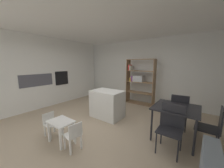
{
  "coord_description": "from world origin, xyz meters",
  "views": [
    {
      "loc": [
        2.3,
        -2.56,
        1.76
      ],
      "look_at": [
        -0.12,
        0.74,
        1.08
      ],
      "focal_mm": 19.75,
      "sensor_mm": 36.0,
      "label": 1
    }
  ],
  "objects_px": {
    "child_table": "(61,125)",
    "dining_chair_near": "(171,124)",
    "dining_table": "(176,110)",
    "dining_chair_far": "(179,109)",
    "built_in_oven": "(62,78)",
    "child_chair_right": "(74,135)",
    "dining_chair_window_side": "(214,125)",
    "kitchen_island": "(107,104)",
    "child_chair_left": "(51,123)",
    "open_bookshelf": "(139,80)"
  },
  "relations": [
    {
      "from": "child_table",
      "to": "dining_chair_near",
      "type": "relative_size",
      "value": 0.58
    },
    {
      "from": "dining_table",
      "to": "dining_chair_far",
      "type": "height_order",
      "value": "dining_chair_far"
    },
    {
      "from": "built_in_oven",
      "to": "child_chair_right",
      "type": "height_order",
      "value": "built_in_oven"
    },
    {
      "from": "dining_chair_far",
      "to": "dining_chair_window_side",
      "type": "height_order",
      "value": "dining_chair_far"
    },
    {
      "from": "child_chair_right",
      "to": "dining_chair_near",
      "type": "xyz_separation_m",
      "value": [
        1.56,
        1.18,
        0.22
      ]
    },
    {
      "from": "child_chair_right",
      "to": "kitchen_island",
      "type": "bearing_deg",
      "value": -157.15
    },
    {
      "from": "child_chair_right",
      "to": "dining_chair_far",
      "type": "bearing_deg",
      "value": 151.11
    },
    {
      "from": "dining_chair_window_side",
      "to": "dining_chair_near",
      "type": "xyz_separation_m",
      "value": [
        -0.69,
        -0.48,
        0.02
      ]
    },
    {
      "from": "dining_chair_near",
      "to": "child_chair_right",
      "type": "bearing_deg",
      "value": -142.53
    },
    {
      "from": "kitchen_island",
      "to": "child_table",
      "type": "height_order",
      "value": "kitchen_island"
    },
    {
      "from": "kitchen_island",
      "to": "dining_table",
      "type": "xyz_separation_m",
      "value": [
        2.03,
        -0.01,
        0.25
      ]
    },
    {
      "from": "child_chair_left",
      "to": "dining_chair_near",
      "type": "distance_m",
      "value": 2.76
    },
    {
      "from": "open_bookshelf",
      "to": "dining_table",
      "type": "height_order",
      "value": "open_bookshelf"
    },
    {
      "from": "dining_chair_window_side",
      "to": "child_chair_left",
      "type": "bearing_deg",
      "value": -60.35
    },
    {
      "from": "dining_chair_window_side",
      "to": "kitchen_island",
      "type": "bearing_deg",
      "value": -88.22
    },
    {
      "from": "built_in_oven",
      "to": "dining_chair_window_side",
      "type": "bearing_deg",
      "value": -0.16
    },
    {
      "from": "child_chair_right",
      "to": "dining_chair_window_side",
      "type": "bearing_deg",
      "value": 133.63
    },
    {
      "from": "built_in_oven",
      "to": "dining_chair_window_side",
      "type": "relative_size",
      "value": 0.64
    },
    {
      "from": "built_in_oven",
      "to": "dining_chair_window_side",
      "type": "xyz_separation_m",
      "value": [
        5.29,
        -0.02,
        -0.59
      ]
    },
    {
      "from": "child_chair_left",
      "to": "built_in_oven",
      "type": "bearing_deg",
      "value": 48.89
    },
    {
      "from": "child_chair_right",
      "to": "dining_table",
      "type": "relative_size",
      "value": 0.64
    },
    {
      "from": "child_table",
      "to": "dining_chair_window_side",
      "type": "relative_size",
      "value": 0.6
    },
    {
      "from": "child_chair_right",
      "to": "dining_chair_window_side",
      "type": "distance_m",
      "value": 2.81
    },
    {
      "from": "dining_table",
      "to": "child_table",
      "type": "bearing_deg",
      "value": -140.62
    },
    {
      "from": "kitchen_island",
      "to": "dining_chair_far",
      "type": "xyz_separation_m",
      "value": [
        2.04,
        0.48,
        0.13
      ]
    },
    {
      "from": "kitchen_island",
      "to": "dining_table",
      "type": "relative_size",
      "value": 1.06
    },
    {
      "from": "dining_chair_near",
      "to": "child_chair_left",
      "type": "bearing_deg",
      "value": -154.21
    },
    {
      "from": "open_bookshelf",
      "to": "dining_chair_near",
      "type": "distance_m",
      "value": 3.05
    },
    {
      "from": "child_table",
      "to": "dining_chair_far",
      "type": "bearing_deg",
      "value": 46.64
    },
    {
      "from": "built_in_oven",
      "to": "dining_chair_window_side",
      "type": "distance_m",
      "value": 5.32
    },
    {
      "from": "dining_table",
      "to": "dining_chair_near",
      "type": "xyz_separation_m",
      "value": [
        0.0,
        -0.48,
        -0.13
      ]
    },
    {
      "from": "built_in_oven",
      "to": "kitchen_island",
      "type": "height_order",
      "value": "built_in_oven"
    },
    {
      "from": "child_chair_left",
      "to": "dining_chair_far",
      "type": "xyz_separation_m",
      "value": [
        2.49,
        2.15,
        0.25
      ]
    },
    {
      "from": "child_chair_left",
      "to": "dining_table",
      "type": "relative_size",
      "value": 0.6
    },
    {
      "from": "dining_chair_window_side",
      "to": "built_in_oven",
      "type": "bearing_deg",
      "value": -88.14
    },
    {
      "from": "child_chair_left",
      "to": "dining_chair_near",
      "type": "relative_size",
      "value": 0.59
    },
    {
      "from": "built_in_oven",
      "to": "dining_chair_far",
      "type": "distance_m",
      "value": 4.67
    },
    {
      "from": "dining_chair_far",
      "to": "dining_chair_near",
      "type": "distance_m",
      "value": 0.97
    },
    {
      "from": "dining_table",
      "to": "child_chair_right",
      "type": "bearing_deg",
      "value": -133.17
    },
    {
      "from": "child_chair_left",
      "to": "child_chair_right",
      "type": "bearing_deg",
      "value": -93.09
    },
    {
      "from": "child_chair_left",
      "to": "dining_chair_far",
      "type": "bearing_deg",
      "value": -51.98
    },
    {
      "from": "built_in_oven",
      "to": "dining_table",
      "type": "relative_size",
      "value": 0.62
    },
    {
      "from": "built_in_oven",
      "to": "dining_table",
      "type": "height_order",
      "value": "built_in_oven"
    },
    {
      "from": "dining_table",
      "to": "kitchen_island",
      "type": "bearing_deg",
      "value": 179.76
    },
    {
      "from": "dining_chair_window_side",
      "to": "open_bookshelf",
      "type": "bearing_deg",
      "value": -125.89
    },
    {
      "from": "open_bookshelf",
      "to": "dining_chair_window_side",
      "type": "bearing_deg",
      "value": -37.92
    },
    {
      "from": "child_table",
      "to": "open_bookshelf",
      "type": "bearing_deg",
      "value": 86.43
    },
    {
      "from": "dining_chair_far",
      "to": "built_in_oven",
      "type": "bearing_deg",
      "value": 0.54
    },
    {
      "from": "child_table",
      "to": "dining_chair_near",
      "type": "xyz_separation_m",
      "value": [
        2.02,
        1.18,
        0.16
      ]
    },
    {
      "from": "dining_chair_window_side",
      "to": "child_table",
      "type": "bearing_deg",
      "value": -56.56
    }
  ]
}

